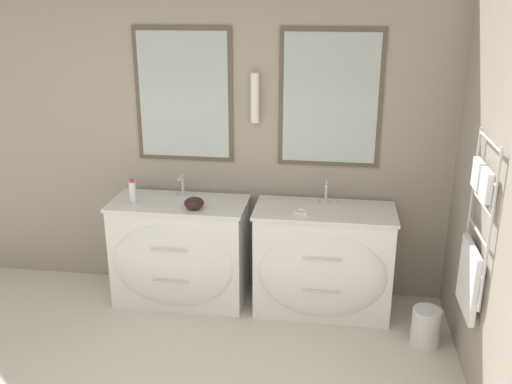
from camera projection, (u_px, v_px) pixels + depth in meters
wall_back at (200, 136)px, 4.63m from camera, size 5.68×0.15×2.60m
wall_right at (505, 204)px, 3.17m from camera, size 0.13×4.41×2.60m
vanity_left at (180, 252)px, 4.60m from camera, size 1.08×0.58×0.85m
vanity_right at (323, 261)px, 4.45m from camera, size 1.08×0.58×0.85m
faucet_left at (182, 186)px, 4.59m from camera, size 0.17×0.12×0.18m
faucet_right at (326, 193)px, 4.43m from camera, size 0.17×0.12×0.18m
toiletry_bottle at (133, 192)px, 4.43m from camera, size 0.05×0.05×0.20m
amenity_bowl at (194, 203)px, 4.34m from camera, size 0.15×0.15×0.09m
soap_dish at (301, 212)px, 4.25m from camera, size 0.10×0.07×0.04m
waste_bin at (426, 326)px, 4.09m from camera, size 0.21×0.21×0.28m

